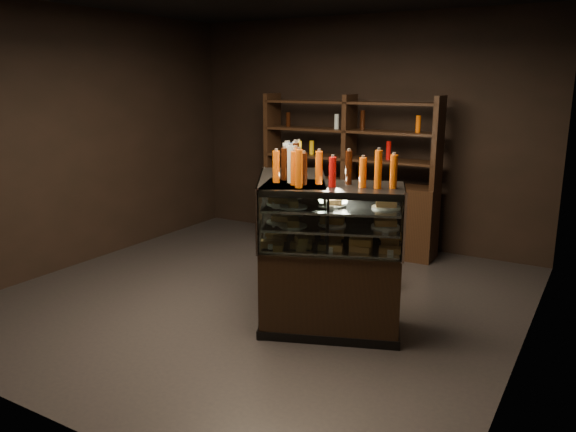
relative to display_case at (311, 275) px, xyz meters
The scene contains 7 objects.
ground 0.89m from the display_case, 160.24° to the left, with size 5.00×5.00×0.00m, color black.
room_shell 1.68m from the display_case, 160.24° to the left, with size 5.02×5.02×3.01m.
display_case is the anchor object (origin of this frame).
food_display 0.55m from the display_case, 109.53° to the right, with size 1.42×1.06×0.41m.
bottles_top 1.01m from the display_case, 70.47° to the left, with size 1.26×0.92×0.30m.
potted_conifer 1.13m from the display_case, 77.65° to the left, with size 0.35×0.35×0.75m.
back_shelving 2.42m from the display_case, 106.84° to the left, with size 2.34×0.49×2.00m.
Camera 1 is at (2.99, -4.53, 2.18)m, focal length 35.00 mm.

